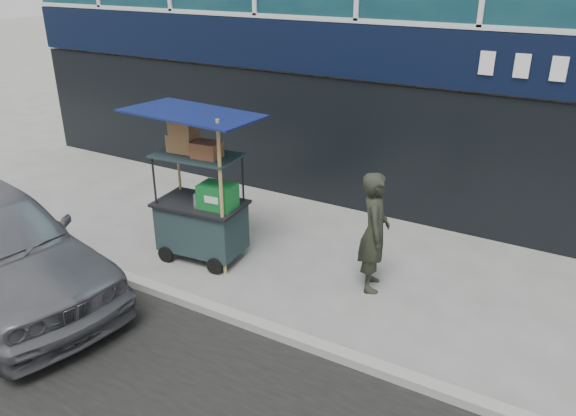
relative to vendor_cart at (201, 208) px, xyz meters
The scene contains 4 objects.
ground 1.74m from the vendor_cart, 40.57° to the right, with size 80.00×80.00×0.00m, color slate.
curb 1.83m from the vendor_cart, 45.83° to the right, with size 80.00×0.18×0.12m, color gray.
vendor_cart is the anchor object (origin of this frame).
vendor_man 2.67m from the vendor_cart, 10.95° to the left, with size 0.64×0.42×1.75m, color black.
Camera 1 is at (3.94, -5.12, 4.30)m, focal length 35.00 mm.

